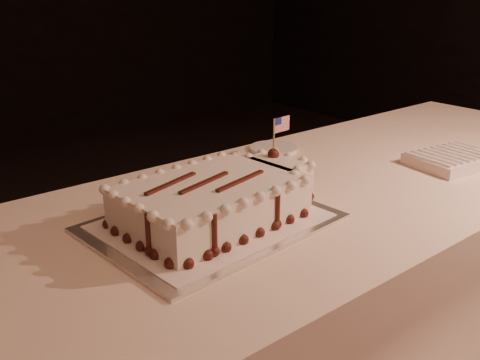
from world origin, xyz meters
TOP-DOWN VIEW (x-y plane):
  - banquet_table at (0.00, 0.60)m, footprint 2.40×0.80m
  - cake_board at (-0.30, 0.59)m, footprint 0.53×0.41m
  - doily at (-0.30, 0.59)m, footprint 0.47×0.37m
  - sheet_cake at (-0.28, 0.59)m, footprint 0.48×0.30m
  - napkin_stack at (0.47, 0.47)m, footprint 0.26×0.20m
  - side_plate at (0.17, 0.90)m, footprint 0.15×0.15m

SIDE VIEW (x-z plane):
  - banquet_table at x=0.00m, z-range 0.00..0.75m
  - cake_board at x=-0.30m, z-range 0.75..0.76m
  - side_plate at x=0.17m, z-range 0.75..0.76m
  - doily at x=-0.30m, z-range 0.76..0.76m
  - napkin_stack at x=0.47m, z-range 0.75..0.79m
  - sheet_cake at x=-0.28m, z-range 0.71..0.90m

